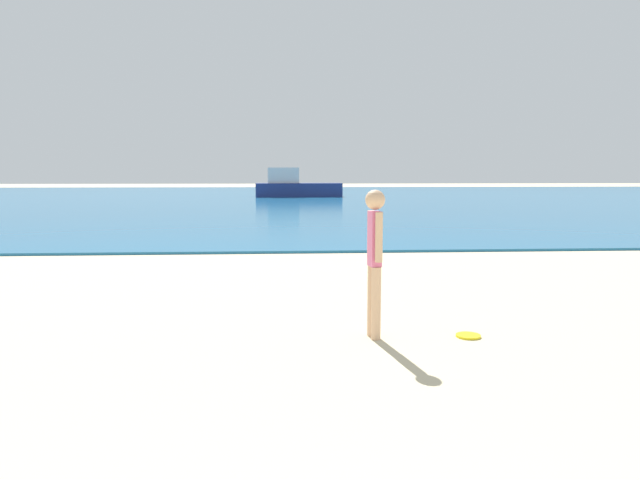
# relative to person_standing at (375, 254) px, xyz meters

# --- Properties ---
(water) EXTENTS (160.00, 60.00, 0.06)m
(water) POSITION_rel_person_standing_xyz_m (-0.73, 36.79, -0.90)
(water) COLOR #1E6B9E
(water) RESTS_ON ground
(person_standing) EXTENTS (0.22, 0.37, 1.63)m
(person_standing) POSITION_rel_person_standing_xyz_m (0.00, 0.00, 0.00)
(person_standing) COLOR #DDAD84
(person_standing) RESTS_ON ground
(frisbee) EXTENTS (0.27, 0.27, 0.03)m
(frisbee) POSITION_rel_person_standing_xyz_m (1.05, -0.05, -0.91)
(frisbee) COLOR yellow
(frisbee) RESTS_ON ground
(boat_far) EXTENTS (6.34, 2.13, 2.14)m
(boat_far) POSITION_rel_person_standing_xyz_m (-0.03, 36.87, -0.13)
(boat_far) COLOR navy
(boat_far) RESTS_ON water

